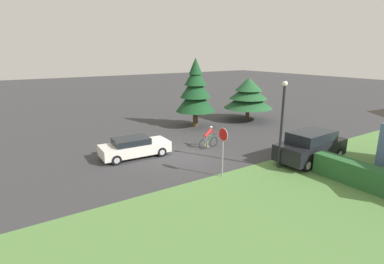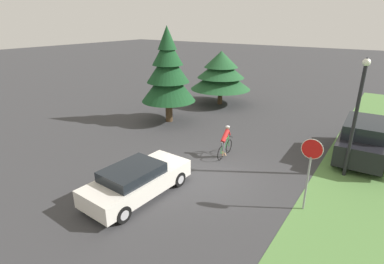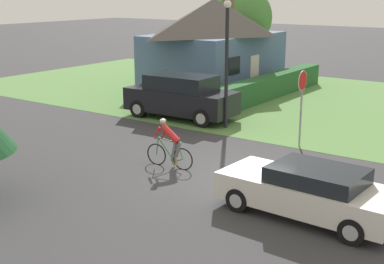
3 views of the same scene
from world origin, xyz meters
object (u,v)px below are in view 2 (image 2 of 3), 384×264
Objects in this scene: parked_suv_right at (363,139)px; stop_sign at (310,161)px; sedan_left_lane at (137,181)px; conifer_tall_far at (221,73)px; conifer_tall_near at (168,73)px; cyclist at (225,142)px; street_lamp at (357,110)px.

stop_sign is (-1.10, -6.04, 0.98)m from parked_suv_right.
parked_suv_right is (6.68, 8.76, 0.29)m from sedan_left_lane.
stop_sign is at bearing -48.76° from conifer_tall_far.
sedan_left_lane is 9.50m from conifer_tall_near.
conifer_tall_far is (-10.69, 4.89, 1.56)m from parked_suv_right.
stop_sign is 0.45× the size of conifer_tall_near.
parked_suv_right is (5.61, 3.67, 0.20)m from cyclist.
conifer_tall_far is (-5.08, 8.56, 1.76)m from cyclist.
street_lamp reaches higher than parked_suv_right.
stop_sign is 0.53× the size of street_lamp.
street_lamp is at bearing -35.31° from conifer_tall_far.
street_lamp is 1.08× the size of conifer_tall_far.
sedan_left_lane is at bearing -59.32° from conifer_tall_near.
cyclist is at bearing -59.32° from conifer_tall_far.
cyclist is 10.10m from conifer_tall_far.
street_lamp is at bearing 170.77° from parked_suv_right.
conifer_tall_far reaches higher than parked_suv_right.
sedan_left_lane is 0.87× the size of street_lamp.
parked_suv_right is at bearing -34.44° from sedan_left_lane.
street_lamp is at bearing -8.06° from conifer_tall_near.
street_lamp is at bearing -103.45° from stop_sign.
parked_suv_right is 11.60m from conifer_tall_near.
stop_sign is at bearing -122.09° from cyclist.
parked_suv_right is at bearing -24.58° from conifer_tall_far.
parked_suv_right is 11.86m from conifer_tall_far.
street_lamp reaches higher than cyclist.
conifer_tall_near is (-11.03, 1.56, 0.24)m from street_lamp.
stop_sign is at bearing 167.53° from parked_suv_right.
cyclist is 5.23m from stop_sign.
sedan_left_lane is 11.02m from parked_suv_right.
conifer_tall_far is (0.65, 5.79, -0.73)m from conifer_tall_near.
conifer_tall_near is at bearing 171.94° from street_lamp.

